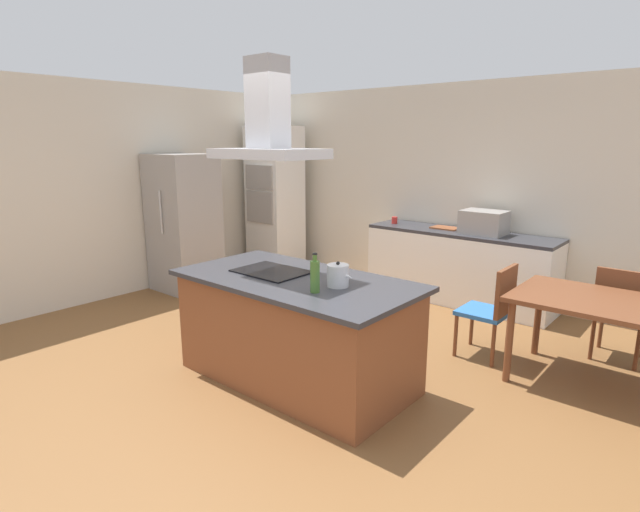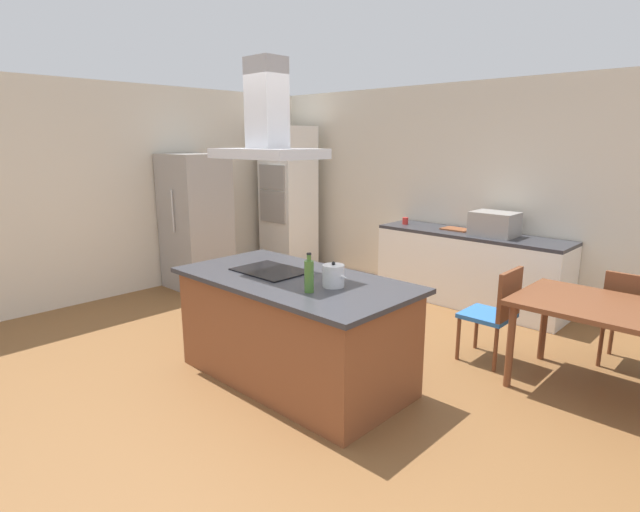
{
  "view_description": "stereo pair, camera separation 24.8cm",
  "coord_description": "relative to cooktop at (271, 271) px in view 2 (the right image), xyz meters",
  "views": [
    {
      "loc": [
        2.7,
        -2.89,
        2.0
      ],
      "look_at": [
        -0.08,
        0.4,
        1.0
      ],
      "focal_mm": 28.21,
      "sensor_mm": 36.0,
      "label": 1
    },
    {
      "loc": [
        2.89,
        -2.73,
        2.0
      ],
      "look_at": [
        -0.08,
        0.4,
        1.0
      ],
      "focal_mm": 28.21,
      "sensor_mm": 36.0,
      "label": 2
    }
  ],
  "objects": [
    {
      "name": "wall_back",
      "position": [
        0.28,
        3.25,
        0.44
      ],
      "size": [
        7.2,
        0.1,
        2.7
      ],
      "primitive_type": "cube",
      "color": "beige",
      "rests_on": "ground"
    },
    {
      "name": "olive_oil_bottle",
      "position": [
        0.66,
        -0.2,
        0.12
      ],
      "size": [
        0.07,
        0.07,
        0.3
      ],
      "color": "#47722D",
      "rests_on": "kitchen_island"
    },
    {
      "name": "cooktop",
      "position": [
        0.0,
        0.0,
        0.0
      ],
      "size": [
        0.6,
        0.44,
        0.01
      ],
      "primitive_type": "cube",
      "color": "black",
      "rests_on": "kitchen_island"
    },
    {
      "name": "wall_oven_stack",
      "position": [
        -2.62,
        2.65,
        0.2
      ],
      "size": [
        0.7,
        0.66,
        2.2
      ],
      "color": "white",
      "rests_on": "ground"
    },
    {
      "name": "tea_kettle",
      "position": [
        0.7,
        0.03,
        0.08
      ],
      "size": [
        0.22,
        0.17,
        0.2
      ],
      "color": "silver",
      "rests_on": "kitchen_island"
    },
    {
      "name": "cutting_board",
      "position": [
        0.15,
        2.93,
        0.0
      ],
      "size": [
        0.34,
        0.24,
        0.02
      ],
      "primitive_type": "cube",
      "color": "brown",
      "rests_on": "back_counter"
    },
    {
      "name": "back_counter",
      "position": [
        0.38,
        2.88,
        -0.46
      ],
      "size": [
        2.32,
        0.62,
        0.9
      ],
      "color": "white",
      "rests_on": "ground"
    },
    {
      "name": "wall_left",
      "position": [
        -3.17,
        1.0,
        0.44
      ],
      "size": [
        0.1,
        8.8,
        2.7
      ],
      "primitive_type": "cube",
      "color": "beige",
      "rests_on": "ground"
    },
    {
      "name": "chair_at_left_end",
      "position": [
        1.37,
        1.49,
        -0.4
      ],
      "size": [
        0.42,
        0.42,
        0.89
      ],
      "color": "#2D6BB7",
      "rests_on": "ground"
    },
    {
      "name": "range_hood",
      "position": [
        0.0,
        0.0,
        1.2
      ],
      "size": [
        0.9,
        0.55,
        0.78
      ],
      "color": "#ADADB2"
    },
    {
      "name": "dining_table",
      "position": [
        2.28,
        1.49,
        -0.24
      ],
      "size": [
        1.4,
        0.9,
        0.75
      ],
      "color": "brown",
      "rests_on": "ground"
    },
    {
      "name": "countertop_microwave",
      "position": [
        0.66,
        2.88,
        0.13
      ],
      "size": [
        0.5,
        0.38,
        0.28
      ],
      "primitive_type": "cube",
      "color": "#9E9993",
      "rests_on": "back_counter"
    },
    {
      "name": "refrigerator",
      "position": [
        -2.7,
        1.01,
        0.0
      ],
      "size": [
        0.8,
        0.73,
        1.82
      ],
      "color": "#9E9993",
      "rests_on": "ground"
    },
    {
      "name": "ground",
      "position": [
        0.28,
        1.5,
        -0.91
      ],
      "size": [
        16.0,
        16.0,
        0.0
      ],
      "primitive_type": "plane",
      "color": "brown"
    },
    {
      "name": "coffee_mug_red",
      "position": [
        -0.55,
        2.85,
        0.04
      ],
      "size": [
        0.08,
        0.08,
        0.09
      ],
      "primitive_type": "cylinder",
      "color": "red",
      "rests_on": "back_counter"
    },
    {
      "name": "chair_facing_back_wall",
      "position": [
        2.28,
        2.16,
        -0.4
      ],
      "size": [
        0.42,
        0.42,
        0.89
      ],
      "color": "#2D6BB7",
      "rests_on": "ground"
    },
    {
      "name": "kitchen_island",
      "position": [
        0.28,
        0.0,
        -0.45
      ],
      "size": [
        2.03,
        1.05,
        0.9
      ],
      "color": "brown",
      "rests_on": "ground"
    }
  ]
}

